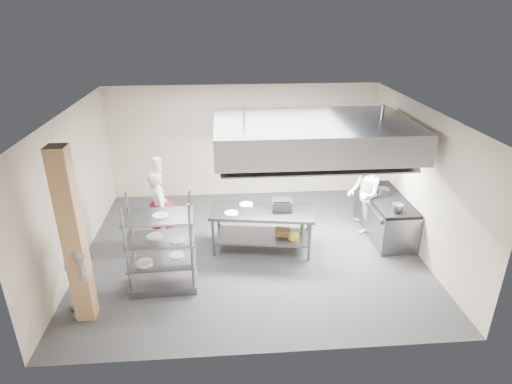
{
  "coord_description": "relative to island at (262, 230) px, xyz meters",
  "views": [
    {
      "loc": [
        -0.52,
        -7.91,
        4.83
      ],
      "look_at": [
        0.12,
        0.2,
        1.26
      ],
      "focal_mm": 30.0,
      "sensor_mm": 36.0,
      "label": 1
    }
  ],
  "objects": [
    {
      "name": "floor",
      "position": [
        -0.24,
        -0.03,
        -0.46
      ],
      "size": [
        7.0,
        7.0,
        0.0
      ],
      "primitive_type": "plane",
      "color": "#29292B",
      "rests_on": "ground"
    },
    {
      "name": "island_worktop",
      "position": [
        0.0,
        0.0,
        0.42
      ],
      "size": [
        2.25,
        1.21,
        0.06
      ],
      "primitive_type": "cube",
      "rotation": [
        0.0,
        0.0,
        -0.15
      ],
      "color": "gray",
      "rests_on": "island"
    },
    {
      "name": "stockpot",
      "position": [
        2.79,
        0.58,
        0.53
      ],
      "size": [
        0.25,
        0.25,
        0.17
      ],
      "primitive_type": "cylinder",
      "color": "gray",
      "rests_on": "range_top"
    },
    {
      "name": "ceiling",
      "position": [
        -0.24,
        -0.03,
        2.54
      ],
      "size": [
        7.0,
        7.0,
        0.0
      ],
      "primitive_type": "plane",
      "rotation": [
        3.14,
        0.0,
        0.0
      ],
      "color": "silver",
      "rests_on": "wall_back"
    },
    {
      "name": "hood_strip_a",
      "position": [
        0.16,
        0.37,
        1.62
      ],
      "size": [
        1.6,
        0.12,
        0.04
      ],
      "primitive_type": "cube",
      "color": "white",
      "rests_on": "exhaust_hood"
    },
    {
      "name": "island_undershelf",
      "position": [
        0.0,
        -0.0,
        -0.16
      ],
      "size": [
        2.07,
        1.1,
        0.04
      ],
      "primitive_type": "cube",
      "rotation": [
        0.0,
        0.0,
        -0.15
      ],
      "color": "gray",
      "rests_on": "island"
    },
    {
      "name": "griddle",
      "position": [
        0.41,
        0.04,
        0.55
      ],
      "size": [
        0.42,
        0.34,
        0.2
      ],
      "primitive_type": "cube",
      "rotation": [
        0.0,
        0.0,
        -0.06
      ],
      "color": "slate",
      "rests_on": "island_worktop"
    },
    {
      "name": "wall_shelf",
      "position": [
        1.56,
        2.81,
        1.04
      ],
      "size": [
        1.5,
        0.28,
        0.04
      ],
      "primitive_type": "cube",
      "color": "gray",
      "rests_on": "wall_back"
    },
    {
      "name": "pass_rack",
      "position": [
        -1.94,
        -1.2,
        0.45
      ],
      "size": [
        1.23,
        0.75,
        1.8
      ],
      "primitive_type": null,
      "rotation": [
        0.0,
        0.0,
        0.05
      ],
      "color": "slate",
      "rests_on": "floor"
    },
    {
      "name": "hood_strip_b",
      "position": [
        1.96,
        0.37,
        1.62
      ],
      "size": [
        1.6,
        0.12,
        0.04
      ],
      "primitive_type": "cube",
      "color": "white",
      "rests_on": "exhaust_hood"
    },
    {
      "name": "wicker_basket",
      "position": [
        0.44,
        -0.01,
        -0.07
      ],
      "size": [
        0.34,
        0.26,
        0.14
      ],
      "primitive_type": "cube",
      "rotation": [
        0.0,
        0.0,
        -0.16
      ],
      "color": "brown",
      "rests_on": "island_undershelf"
    },
    {
      "name": "plate_stack",
      "position": [
        -1.94,
        -1.2,
        0.12
      ],
      "size": [
        0.28,
        0.28,
        0.05
      ],
      "primitive_type": "cylinder",
      "color": "white",
      "rests_on": "pass_rack"
    },
    {
      "name": "exhaust_hood",
      "position": [
        1.06,
        0.37,
        1.94
      ],
      "size": [
        4.0,
        2.5,
        0.6
      ],
      "primitive_type": "cube",
      "color": "gray",
      "rests_on": "ceiling"
    },
    {
      "name": "range_top",
      "position": [
        2.84,
        0.47,
        0.41
      ],
      "size": [
        0.78,
        1.96,
        0.06
      ],
      "primitive_type": "cube",
      "color": "black",
      "rests_on": "cooking_range"
    },
    {
      "name": "wall_left",
      "position": [
        -3.74,
        -0.03,
        1.04
      ],
      "size": [
        0.0,
        6.0,
        6.0
      ],
      "primitive_type": "plane",
      "rotation": [
        1.57,
        0.0,
        1.57
      ],
      "color": "#B8A892",
      "rests_on": "ground"
    },
    {
      "name": "chef_plating",
      "position": [
        -3.24,
        -1.76,
        0.5
      ],
      "size": [
        0.94,
        1.21,
        1.92
      ],
      "primitive_type": "imported",
      "rotation": [
        0.0,
        0.0,
        -1.09
      ],
      "color": "silver",
      "rests_on": "floor"
    },
    {
      "name": "wall_back",
      "position": [
        -0.24,
        2.97,
        1.04
      ],
      "size": [
        7.0,
        0.0,
        7.0
      ],
      "primitive_type": "plane",
      "rotation": [
        1.57,
        0.0,
        0.0
      ],
      "color": "#B8A892",
      "rests_on": "ground"
    },
    {
      "name": "wall_right",
      "position": [
        3.26,
        -0.03,
        1.04
      ],
      "size": [
        0.0,
        6.0,
        6.0
      ],
      "primitive_type": "plane",
      "rotation": [
        1.57,
        0.0,
        -1.57
      ],
      "color": "#B8A892",
      "rests_on": "ground"
    },
    {
      "name": "cooking_range",
      "position": [
        2.84,
        0.47,
        -0.04
      ],
      "size": [
        0.8,
        2.0,
        0.84
      ],
      "primitive_type": "cube",
      "color": "gray",
      "rests_on": "floor"
    },
    {
      "name": "chef_head",
      "position": [
        -2.14,
        0.26,
        0.43
      ],
      "size": [
        0.6,
        0.74,
        1.76
      ],
      "primitive_type": "imported",
      "rotation": [
        0.0,
        0.0,
        1.88
      ],
      "color": "white",
      "rests_on": "floor"
    },
    {
      "name": "island",
      "position": [
        0.0,
        0.0,
        0.0
      ],
      "size": [
        2.25,
        1.21,
        0.91
      ],
      "primitive_type": null,
      "rotation": [
        0.0,
        0.0,
        -0.15
      ],
      "color": "gray",
      "rests_on": "floor"
    },
    {
      "name": "chef_line",
      "position": [
        2.36,
        0.67,
        0.45
      ],
      "size": [
        0.84,
        1.0,
        1.82
      ],
      "primitive_type": "imported",
      "rotation": [
        0.0,
        0.0,
        -1.76
      ],
      "color": "silver",
      "rests_on": "floor"
    },
    {
      "name": "column",
      "position": [
        -3.14,
        -1.93,
        1.04
      ],
      "size": [
        0.3,
        0.3,
        3.0
      ],
      "primitive_type": "cube",
      "color": "tan",
      "rests_on": "floor"
    }
  ]
}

